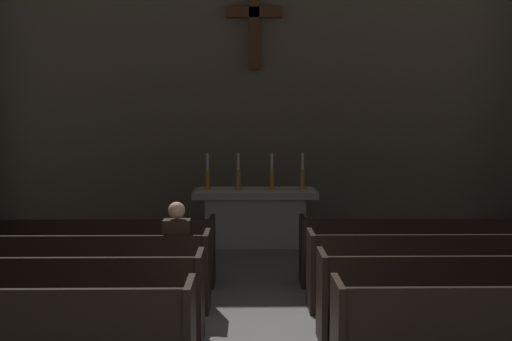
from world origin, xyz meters
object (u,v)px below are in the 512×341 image
pew_right_row_3 (466,270)px  lone_worshipper (178,253)px  pew_left_row_4 (75,251)px  pew_right_row_4 (438,250)px  candlestick_outer_left (208,178)px  pew_right_row_2 (504,297)px  pew_left_row_2 (15,299)px  altar (255,216)px  candlestick_inner_left (238,178)px  candlestick_inner_right (272,178)px  pew_left_row_3 (49,272)px  candlestick_outer_right (302,178)px

pew_right_row_3 → lone_worshipper: size_ratio=2.88×
pew_left_row_4 → pew_right_row_4: 4.99m
candlestick_outer_left → pew_right_row_2: bearing=-54.1°
pew_left_row_2 → pew_right_row_4: bearing=22.7°
altar → pew_right_row_4: bearing=-45.4°
candlestick_inner_left → candlestick_inner_right: same height
pew_left_row_4 → pew_right_row_3: 5.10m
pew_right_row_3 → candlestick_inner_left: candlestick_inner_left is taller
pew_left_row_4 → candlestick_inner_left: bearing=49.0°
pew_right_row_2 → candlestick_outer_left: candlestick_outer_left is taller
pew_right_row_2 → candlestick_inner_right: (-2.20, 4.62, 0.74)m
pew_left_row_2 → lone_worshipper: size_ratio=2.88×
pew_left_row_3 → pew_right_row_3: 4.99m
altar → candlestick_inner_right: (0.30, 0.00, 0.69)m
pew_left_row_4 → altar: altar is taller
pew_right_row_2 → lone_worshipper: 3.64m
candlestick_outer_left → candlestick_outer_right: (1.70, 0.00, 0.00)m
pew_right_row_2 → candlestick_outer_right: 4.96m
pew_left_row_2 → candlestick_inner_left: (2.20, 4.62, 0.74)m
pew_left_row_4 → candlestick_inner_right: size_ratio=5.79×
candlestick_inner_right → pew_right_row_4: bearing=-49.0°
candlestick_outer_right → candlestick_outer_left: bearing=180.0°
candlestick_outer_right → pew_left_row_3: bearing=-133.1°
pew_left_row_2 → lone_worshipper: bearing=35.4°
pew_left_row_4 → candlestick_inner_left: size_ratio=5.79×
altar → candlestick_outer_left: (-0.85, 0.00, 0.69)m
pew_right_row_3 → altar: altar is taller
pew_left_row_2 → altar: bearing=61.6°
pew_left_row_2 → candlestick_inner_left: size_ratio=5.79×
pew_left_row_3 → pew_left_row_4: size_ratio=1.00×
pew_right_row_4 → altar: (-2.50, 2.53, 0.06)m
altar → candlestick_outer_right: 1.09m
pew_left_row_4 → pew_right_row_4: same height
pew_right_row_3 → lone_worshipper: 3.47m
pew_right_row_2 → candlestick_outer_left: bearing=125.9°
pew_left_row_4 → altar: size_ratio=1.73×
pew_right_row_2 → pew_right_row_3: same height
pew_right_row_4 → candlestick_inner_left: (-2.80, 2.53, 0.74)m
pew_left_row_3 → pew_left_row_4: 1.05m
pew_left_row_2 → pew_right_row_4: size_ratio=1.00×
pew_left_row_4 → candlestick_outer_right: 4.26m
candlestick_outer_right → pew_left_row_2: bearing=-125.9°
pew_right_row_4 → altar: size_ratio=1.73×
altar → candlestick_inner_right: 0.75m
candlestick_outer_left → candlestick_inner_right: same height
pew_left_row_2 → altar: size_ratio=1.73×
altar → lone_worshipper: lone_worshipper is taller
pew_right_row_3 → altar: (-2.50, 3.58, 0.06)m
pew_left_row_2 → candlestick_outer_right: bearing=54.1°
pew_left_row_4 → pew_right_row_2: 5.41m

